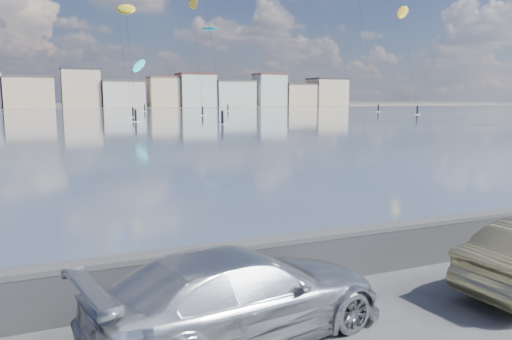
{
  "coord_description": "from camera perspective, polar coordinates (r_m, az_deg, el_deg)",
  "views": [
    {
      "loc": [
        -3.29,
        -5.9,
        3.77
      ],
      "look_at": [
        1.0,
        4.0,
        2.2
      ],
      "focal_mm": 35.0,
      "sensor_mm": 36.0,
      "label": 1
    }
  ],
  "objects": [
    {
      "name": "kitesurfer_7",
      "position": [
        151.72,
        -13.24,
        11.47
      ],
      "size": [
        6.76,
        18.53,
        15.74
      ],
      "color": "#19BFBF",
      "rests_on": "ground"
    },
    {
      "name": "kitesurfer_2",
      "position": [
        146.12,
        -5.28,
        15.64
      ],
      "size": [
        4.81,
        13.4,
        23.88
      ],
      "color": "#19BFBF",
      "rests_on": "ground"
    },
    {
      "name": "seawall",
      "position": [
        9.74,
        -2.4,
        -10.84
      ],
      "size": [
        400.0,
        0.36,
        1.08
      ],
      "color": "#28282B",
      "rests_on": "ground"
    },
    {
      "name": "kitesurfer_10",
      "position": [
        91.91,
        -14.65,
        17.27
      ],
      "size": [
        3.42,
        16.33,
        20.96
      ],
      "color": "yellow",
      "rests_on": "ground"
    },
    {
      "name": "kitesurfer_6",
      "position": [
        122.61,
        -7.18,
        18.21
      ],
      "size": [
        5.56,
        19.76,
        27.0
      ],
      "color": "#BF8C19",
      "rests_on": "ground"
    },
    {
      "name": "far_buildings",
      "position": [
        191.97,
        -22.29,
        8.36
      ],
      "size": [
        240.79,
        13.26,
        14.6
      ],
      "color": "beige",
      "rests_on": "ground"
    },
    {
      "name": "car_silver",
      "position": [
        8.03,
        -1.78,
        -14.06
      ],
      "size": [
        5.24,
        2.9,
        1.44
      ],
      "primitive_type": "imported",
      "rotation": [
        0.0,
        0.0,
        1.76
      ],
      "color": "#B5B9BD",
      "rests_on": "ground"
    },
    {
      "name": "kitesurfer_1",
      "position": [
        127.57,
        16.43,
        16.76
      ],
      "size": [
        8.34,
        14.56,
        26.33
      ],
      "color": "#BF8C19",
      "rests_on": "ground"
    },
    {
      "name": "far_shore_strip",
      "position": [
        205.96,
        -22.65,
        6.62
      ],
      "size": [
        500.0,
        60.0,
        0.0
      ],
      "primitive_type": "cube",
      "color": "#4C473D",
      "rests_on": "ground"
    },
    {
      "name": "bay_water",
      "position": [
        97.53,
        -21.57,
        5.51
      ],
      "size": [
        500.0,
        177.0,
        0.0
      ],
      "primitive_type": "cube",
      "color": "#343F55",
      "rests_on": "ground"
    }
  ]
}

